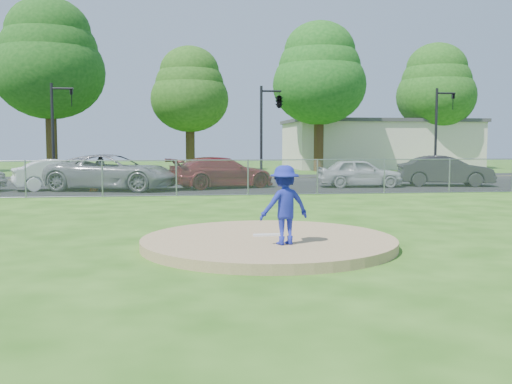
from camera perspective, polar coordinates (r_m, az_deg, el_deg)
ground at (r=22.04m, az=-2.77°, el=-0.84°), size 120.00×120.00×0.00m
pitchers_mound at (r=12.18m, az=1.26°, el=-5.02°), size 5.40×5.40×0.20m
pitching_rubber at (r=12.35m, az=1.11°, el=-4.31°), size 0.60×0.15×0.04m
chain_link_fence at (r=23.97m, az=-3.18°, el=1.42°), size 40.00×0.06×1.50m
parking_lot at (r=28.49m, az=-3.88°, el=0.47°), size 50.00×8.00×0.01m
street at (r=35.96m, az=-4.67°, el=1.37°), size 60.00×7.00×0.01m
commercial_building at (r=52.95m, az=12.11°, el=4.74°), size 16.40×9.40×4.30m
tree_left at (r=44.23m, az=-19.98°, el=12.45°), size 7.84×7.84×12.53m
tree_center at (r=46.06m, az=-6.65°, el=10.18°), size 6.16×6.16×9.84m
tree_right at (r=45.50m, az=6.35°, el=11.74°), size 7.28×7.28×11.63m
tree_far_right at (r=51.93m, az=17.57°, el=10.03°), size 6.72×6.72×10.74m
traffic_signal_left at (r=34.57m, az=-19.29°, el=6.55°), size 1.28×0.20×5.60m
traffic_signal_center at (r=34.43m, az=2.15°, el=8.90°), size 1.42×2.48×5.60m
traffic_signal_right at (r=37.50m, az=17.89°, el=6.43°), size 1.28×0.20×5.60m
pitcher at (r=11.24m, az=2.86°, el=-1.31°), size 1.13×0.82×1.57m
traffic_cone at (r=27.26m, az=-15.91°, el=0.92°), size 0.40×0.40×0.78m
parked_car_white at (r=28.42m, az=-18.87°, el=1.66°), size 4.62×2.92×1.44m
parked_car_gray at (r=27.47m, az=-14.15°, el=1.93°), size 6.57×4.35×1.68m
parked_car_darkred at (r=28.01m, az=-3.45°, el=1.96°), size 5.66×3.82×1.52m
parked_car_pearl at (r=29.13m, az=10.32°, el=1.91°), size 4.32×2.02×1.43m
parked_car_charcoal at (r=30.94m, az=18.36°, el=2.03°), size 4.97×2.69×1.56m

